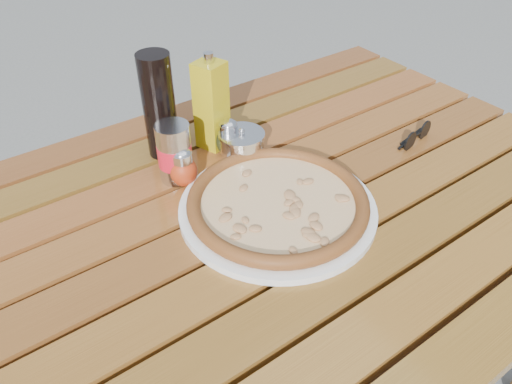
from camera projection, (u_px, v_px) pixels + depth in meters
table at (262, 240)px, 0.96m from camera, size 1.40×0.90×0.75m
plate at (278, 208)px, 0.91m from camera, size 0.44×0.44×0.01m
pizza at (278, 202)px, 0.90m from camera, size 0.34×0.34×0.03m
pepper_shaker at (183, 168)px, 0.96m from camera, size 0.07×0.07×0.08m
oregano_shaker at (229, 138)px, 1.04m from camera, size 0.07×0.07×0.08m
dark_bottle at (159, 106)px, 1.00m from camera, size 0.07×0.07×0.22m
soda_can at (175, 153)px, 0.96m from camera, size 0.08×0.08×0.12m
olive_oil_cruet at (211, 105)px, 1.03m from camera, size 0.07×0.07×0.21m
parmesan_tin at (242, 145)px, 1.03m from camera, size 0.12×0.12×0.07m
sunglasses at (416, 136)px, 1.09m from camera, size 0.11×0.04×0.04m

